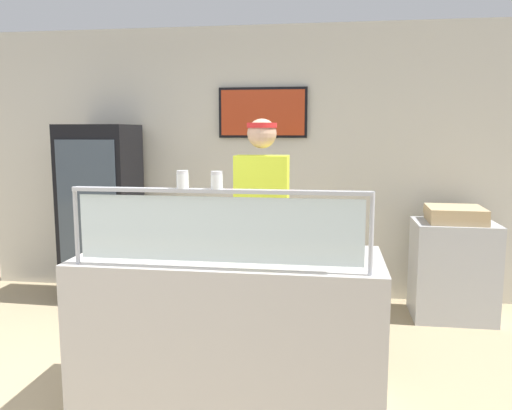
# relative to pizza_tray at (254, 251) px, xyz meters

# --- Properties ---
(ground_plane) EXTENTS (12.00, 12.00, 0.00)m
(ground_plane) POSITION_rel_pizza_tray_xyz_m (-0.13, 0.56, -0.97)
(ground_plane) COLOR tan
(ground_plane) RESTS_ON ground
(shop_rear_unit) EXTENTS (6.17, 0.13, 2.70)m
(shop_rear_unit) POSITION_rel_pizza_tray_xyz_m (-0.13, 2.24, 0.39)
(shop_rear_unit) COLOR beige
(shop_rear_unit) RESTS_ON ground
(serving_counter) EXTENTS (1.77, 0.75, 0.95)m
(serving_counter) POSITION_rel_pizza_tray_xyz_m (-0.13, -0.06, -0.49)
(serving_counter) COLOR #BCB7B2
(serving_counter) RESTS_ON ground
(sneeze_guard) EXTENTS (1.59, 0.06, 0.43)m
(sneeze_guard) POSITION_rel_pizza_tray_xyz_m (-0.13, -0.38, 0.25)
(sneeze_guard) COLOR #B2B5BC
(sneeze_guard) RESTS_ON serving_counter
(pizza_tray) EXTENTS (0.45, 0.45, 0.04)m
(pizza_tray) POSITION_rel_pizza_tray_xyz_m (0.00, 0.00, 0.00)
(pizza_tray) COLOR #9EA0A8
(pizza_tray) RESTS_ON serving_counter
(pizza_server) EXTENTS (0.14, 0.29, 0.01)m
(pizza_server) POSITION_rel_pizza_tray_xyz_m (0.04, -0.02, 0.02)
(pizza_server) COLOR #ADAFB7
(pizza_server) RESTS_ON pizza_tray
(parmesan_shaker) EXTENTS (0.06, 0.06, 0.09)m
(parmesan_shaker) POSITION_rel_pizza_tray_xyz_m (-0.32, -0.38, 0.45)
(parmesan_shaker) COLOR white
(parmesan_shaker) RESTS_ON sneeze_guard
(pepper_flake_shaker) EXTENTS (0.06, 0.06, 0.09)m
(pepper_flake_shaker) POSITION_rel_pizza_tray_xyz_m (-0.13, -0.38, 0.45)
(pepper_flake_shaker) COLOR white
(pepper_flake_shaker) RESTS_ON sneeze_guard
(worker_figure) EXTENTS (0.41, 0.50, 1.76)m
(worker_figure) POSITION_rel_pizza_tray_xyz_m (-0.04, 0.69, 0.04)
(worker_figure) COLOR #23232D
(worker_figure) RESTS_ON ground
(drink_fridge) EXTENTS (0.67, 0.60, 1.73)m
(drink_fridge) POSITION_rel_pizza_tray_xyz_m (-1.80, 1.80, -0.10)
(drink_fridge) COLOR black
(drink_fridge) RESTS_ON ground
(prep_shelf) EXTENTS (0.70, 0.55, 0.87)m
(prep_shelf) POSITION_rel_pizza_tray_xyz_m (1.54, 1.75, -0.53)
(prep_shelf) COLOR #B7BABF
(prep_shelf) RESTS_ON ground
(pizza_box_stack) EXTENTS (0.50, 0.49, 0.14)m
(pizza_box_stack) POSITION_rel_pizza_tray_xyz_m (1.54, 1.75, -0.03)
(pizza_box_stack) COLOR tan
(pizza_box_stack) RESTS_ON prep_shelf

